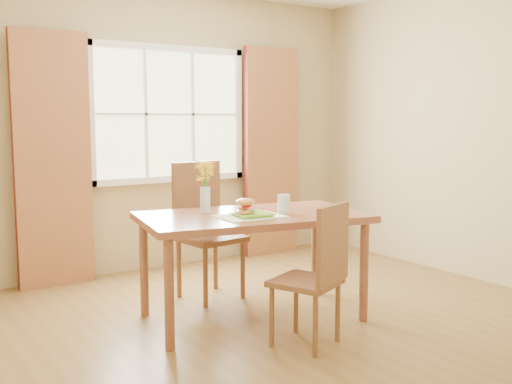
{
  "coord_description": "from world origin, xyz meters",
  "views": [
    {
      "loc": [
        -2.55,
        -3.47,
        1.46
      ],
      "look_at": [
        -0.21,
        0.03,
        0.94
      ],
      "focal_mm": 42.0,
      "sensor_mm": 36.0,
      "label": 1
    }
  ],
  "objects_px": {
    "chair_far": "(203,223)",
    "croissant_sandwich": "(245,207)",
    "dining_table": "(252,225)",
    "flower_vase": "(205,180)",
    "water_glass": "(284,204)",
    "chair_near": "(317,269)"
  },
  "relations": [
    {
      "from": "chair_far",
      "to": "croissant_sandwich",
      "type": "xyz_separation_m",
      "value": [
        -0.12,
        -0.82,
        0.25
      ]
    },
    {
      "from": "croissant_sandwich",
      "to": "dining_table",
      "type": "bearing_deg",
      "value": 32.53
    },
    {
      "from": "flower_vase",
      "to": "chair_far",
      "type": "bearing_deg",
      "value": 63.01
    },
    {
      "from": "chair_far",
      "to": "water_glass",
      "type": "distance_m",
      "value": 0.88
    },
    {
      "from": "dining_table",
      "to": "flower_vase",
      "type": "bearing_deg",
      "value": 147.9
    },
    {
      "from": "dining_table",
      "to": "chair_near",
      "type": "xyz_separation_m",
      "value": [
        0.03,
        -0.69,
        -0.19
      ]
    },
    {
      "from": "chair_far",
      "to": "water_glass",
      "type": "height_order",
      "value": "chair_far"
    },
    {
      "from": "croissant_sandwich",
      "to": "water_glass",
      "type": "xyz_separation_m",
      "value": [
        0.33,
        0.0,
        -0.01
      ]
    },
    {
      "from": "dining_table",
      "to": "water_glass",
      "type": "relative_size",
      "value": 12.7
    },
    {
      "from": "chair_near",
      "to": "croissant_sandwich",
      "type": "height_order",
      "value": "chair_near"
    },
    {
      "from": "chair_near",
      "to": "croissant_sandwich",
      "type": "bearing_deg",
      "value": 82.35
    },
    {
      "from": "water_glass",
      "to": "flower_vase",
      "type": "height_order",
      "value": "flower_vase"
    },
    {
      "from": "dining_table",
      "to": "flower_vase",
      "type": "distance_m",
      "value": 0.47
    },
    {
      "from": "flower_vase",
      "to": "water_glass",
      "type": "bearing_deg",
      "value": -36.73
    },
    {
      "from": "croissant_sandwich",
      "to": "water_glass",
      "type": "bearing_deg",
      "value": -6.39
    },
    {
      "from": "water_glass",
      "to": "flower_vase",
      "type": "bearing_deg",
      "value": 143.27
    },
    {
      "from": "dining_table",
      "to": "chair_near",
      "type": "height_order",
      "value": "chair_near"
    },
    {
      "from": "dining_table",
      "to": "water_glass",
      "type": "xyz_separation_m",
      "value": [
        0.2,
        -0.1,
        0.14
      ]
    },
    {
      "from": "flower_vase",
      "to": "croissant_sandwich",
      "type": "bearing_deg",
      "value": -69.96
    },
    {
      "from": "chair_far",
      "to": "flower_vase",
      "type": "distance_m",
      "value": 0.67
    },
    {
      "from": "chair_far",
      "to": "croissant_sandwich",
      "type": "relative_size",
      "value": 6.54
    },
    {
      "from": "chair_near",
      "to": "water_glass",
      "type": "xyz_separation_m",
      "value": [
        0.17,
        0.59,
        0.33
      ]
    }
  ]
}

